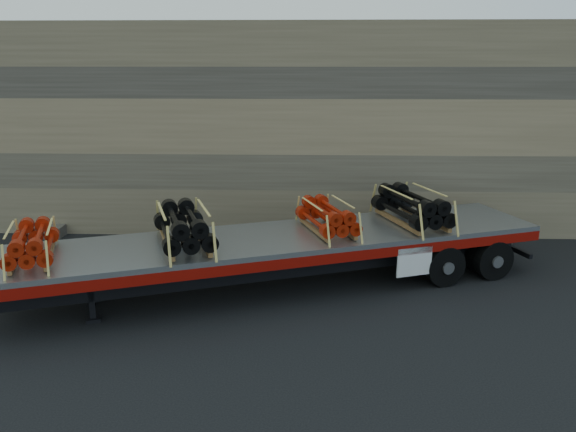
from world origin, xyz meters
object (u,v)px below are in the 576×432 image
(bundle_rear, at_px, (412,208))
(bundle_front, at_px, (32,244))
(bundle_midrear, at_px, (327,217))
(trailer, at_px, (277,262))
(bundle_midfront, at_px, (184,228))

(bundle_rear, bearing_deg, bundle_front, 180.00)
(bundle_midrear, bearing_deg, trailer, 180.00)
(bundle_midfront, bearing_deg, bundle_midrear, -0.00)
(bundle_rear, bearing_deg, bundle_midrear, 180.00)
(bundle_midfront, relative_size, bundle_rear, 0.99)
(trailer, distance_m, bundle_midrear, 1.77)
(trailer, relative_size, bundle_midrear, 6.74)
(bundle_midfront, xyz_separation_m, bundle_midrear, (3.53, 1.28, -0.06))
(bundle_rear, bearing_deg, bundle_midfront, 180.00)
(bundle_front, distance_m, bundle_rear, 9.69)
(bundle_midfront, distance_m, bundle_midrear, 3.76)
(bundle_midrear, height_order, bundle_rear, bundle_rear)
(bundle_front, distance_m, bundle_midrear, 7.18)
(trailer, bearing_deg, bundle_midfront, 180.00)
(bundle_midfront, height_order, bundle_rear, bundle_rear)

